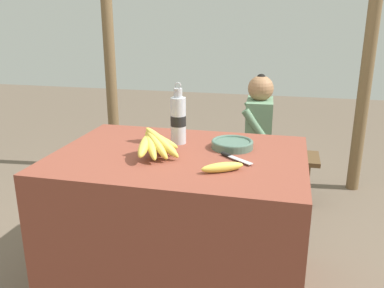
{
  "coord_description": "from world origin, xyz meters",
  "views": [
    {
      "loc": [
        0.53,
        -1.91,
        1.46
      ],
      "look_at": [
        0.05,
        0.05,
        0.83
      ],
      "focal_mm": 38.0,
      "sensor_mm": 36.0,
      "label": 1
    }
  ],
  "objects": [
    {
      "name": "support_post_far",
      "position": [
        1.14,
        1.67,
        1.31
      ],
      "size": [
        0.1,
        0.1,
        2.62
      ],
      "color": "brown",
      "rests_on": "ground_plane"
    },
    {
      "name": "seated_vendor",
      "position": [
        0.27,
        1.22,
        0.6
      ],
      "size": [
        0.41,
        0.4,
        1.05
      ],
      "rotation": [
        0.0,
        0.0,
        3.19
      ],
      "color": "#564C60",
      "rests_on": "ground_plane"
    },
    {
      "name": "market_counter",
      "position": [
        0.0,
        0.0,
        0.39
      ],
      "size": [
        1.29,
        0.92,
        0.79
      ],
      "color": "brown",
      "rests_on": "ground_plane"
    },
    {
      "name": "banana_bunch_green",
      "position": [
        -0.4,
        1.25,
        0.47
      ],
      "size": [
        0.18,
        0.32,
        0.15
      ],
      "color": "#4C381E",
      "rests_on": "wooden_bench"
    },
    {
      "name": "serving_bowl",
      "position": [
        0.25,
        0.15,
        0.81
      ],
      "size": [
        0.22,
        0.22,
        0.04
      ],
      "color": "#4C6B5B",
      "rests_on": "market_counter"
    },
    {
      "name": "loose_banana_front",
      "position": [
        0.26,
        -0.21,
        0.81
      ],
      "size": [
        0.2,
        0.14,
        0.05
      ],
      "rotation": [
        0.0,
        0.0,
        0.54
      ],
      "color": "#E0C64C",
      "rests_on": "market_counter"
    },
    {
      "name": "water_bottle",
      "position": [
        -0.05,
        0.18,
        0.92
      ],
      "size": [
        0.09,
        0.09,
        0.34
      ],
      "color": "silver",
      "rests_on": "market_counter"
    },
    {
      "name": "support_post_near",
      "position": [
        -1.13,
        1.67,
        1.31
      ],
      "size": [
        0.1,
        0.1,
        2.62
      ],
      "color": "brown",
      "rests_on": "ground_plane"
    },
    {
      "name": "banana_bunch_ripe",
      "position": [
        -0.1,
        -0.08,
        0.86
      ],
      "size": [
        0.22,
        0.31,
        0.17
      ],
      "color": "#4C381E",
      "rests_on": "market_counter"
    },
    {
      "name": "wooden_bench",
      "position": [
        0.01,
        1.26,
        0.34
      ],
      "size": [
        1.59,
        0.32,
        0.4
      ],
      "color": "brown",
      "rests_on": "ground_plane"
    },
    {
      "name": "ground_plane",
      "position": [
        0.0,
        0.0,
        0.0
      ],
      "size": [
        12.0,
        12.0,
        0.0
      ],
      "primitive_type": "plane",
      "color": "brown"
    },
    {
      "name": "knife",
      "position": [
        0.28,
        -0.02,
        0.8
      ],
      "size": [
        0.17,
        0.15,
        0.02
      ],
      "rotation": [
        0.0,
        0.0,
        -0.68
      ],
      "color": "#BCBCC1",
      "rests_on": "market_counter"
    }
  ]
}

